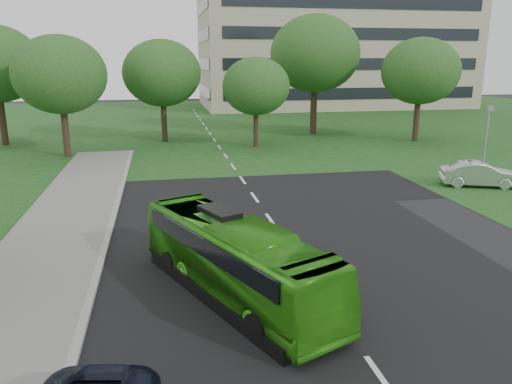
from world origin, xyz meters
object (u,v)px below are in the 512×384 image
tree_park_c (256,86)px  bus (235,259)px  office_building (333,23)px  tree_park_a (60,75)px  tree_park_d (315,54)px  sedan (479,174)px  camera_pole (487,132)px  tree_park_b (162,73)px  tree_park_e (420,71)px

tree_park_c → bus: size_ratio=0.85×
office_building → tree_park_a: 51.12m
tree_park_d → sedan: bearing=-81.6°
office_building → tree_park_a: size_ratio=4.50×
office_building → camera_pole: 51.38m
tree_park_a → bus: (9.08, -25.14, -4.83)m
tree_park_b → tree_park_c: bearing=-28.9°
tree_park_a → tree_park_b: size_ratio=1.01×
tree_park_b → sedan: bearing=-48.4°
tree_park_e → sedan: (-4.52, -16.07, -5.42)m
tree_park_c → tree_park_d: size_ratio=0.65×
tree_park_e → camera_pole: bearing=-101.7°
tree_park_d → bus: tree_park_d is taller
office_building → bus: office_building is taller
tree_park_a → tree_park_b: (7.34, 5.80, -0.07)m
bus → tree_park_b: bearing=69.2°
tree_park_c → tree_park_b: bearing=151.1°
office_building → tree_park_e: bearing=-96.7°
tree_park_b → camera_pole: tree_park_b is taller
tree_park_c → tree_park_e: tree_park_e is taller
bus → sedan: size_ratio=2.01×
tree_park_e → sedan: bearing=-105.7°
tree_park_c → sedan: size_ratio=1.70×
tree_park_e → tree_park_a: bearing=-176.2°
office_building → tree_park_b: bearing=-129.5°
tree_park_b → tree_park_e: bearing=-9.8°
sedan → tree_park_d: bearing=27.9°
office_building → tree_park_c: bearing=-117.6°
office_building → tree_park_a: (-33.74, -37.86, -6.46)m
tree_park_c → bus: 27.67m
tree_park_e → sedan: size_ratio=2.08×
office_building → tree_park_c: size_ratio=5.44×
bus → tree_park_d: bearing=45.0°
office_building → sedan: (-8.74, -51.96, -11.79)m
tree_park_c → camera_pole: tree_park_c is taller
tree_park_c → sedan: 19.22m
office_building → sedan: bearing=-99.5°
tree_park_e → camera_pole: tree_park_e is taller
tree_park_b → sedan: 27.12m
tree_park_b → sedan: (17.66, -19.90, -5.26)m
tree_park_e → office_building: bearing=83.3°
tree_park_b → tree_park_d: 14.65m
sedan → tree_park_c: bearing=52.3°
bus → camera_pole: size_ratio=1.97×
office_building → tree_park_b: 42.04m
tree_park_b → tree_park_c: 8.63m
tree_park_b → tree_park_d: bearing=8.1°
tree_park_a → tree_park_e: size_ratio=0.99×
office_building → camera_pole: (-7.14, -49.96, -9.64)m
tree_park_a → bus: tree_park_a is taller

